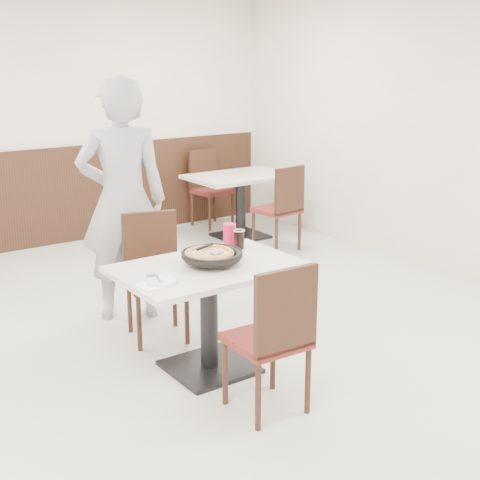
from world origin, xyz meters
TOP-DOWN VIEW (x-y plane):
  - floor at (0.00, 0.00)m, footprint 7.00×7.00m
  - wall_back at (0.00, 3.50)m, footprint 6.00×0.04m
  - wall_right at (3.00, 0.00)m, footprint 0.04×7.00m
  - wainscot_back at (0.00, 3.48)m, footprint 5.90×0.03m
  - main_table at (-0.07, -0.20)m, footprint 1.28×0.93m
  - chair_near at (-0.08, -0.85)m, footprint 0.44×0.44m
  - chair_far at (-0.11, 0.47)m, footprint 0.52×0.52m
  - trivet at (-0.08, -0.14)m, footprint 0.14×0.14m
  - pizza_pan at (-0.04, -0.20)m, footprint 0.42×0.42m
  - pizza at (-0.06, -0.19)m, footprint 0.36×0.36m
  - pizza_server at (-0.03, -0.21)m, footprint 0.09×0.11m
  - napkin at (-0.56, -0.34)m, footprint 0.17×0.17m
  - side_plate at (-0.48, -0.33)m, footprint 0.21×0.21m
  - fork at (-0.50, -0.30)m, footprint 0.06×0.16m
  - cola_glass at (0.33, 0.01)m, footprint 0.08×0.08m
  - red_cup at (0.32, 0.12)m, footprint 0.10×0.10m
  - diner_person at (-0.09, 1.02)m, footprint 0.83×0.70m
  - bg_table_right at (2.10, 2.51)m, footprint 1.24×0.86m
  - bg_chair_right_near at (2.12, 1.85)m, footprint 0.47×0.47m
  - bg_chair_right_far at (2.12, 3.15)m, footprint 0.46×0.46m

SIDE VIEW (x-z plane):
  - floor at x=0.00m, z-range 0.00..0.00m
  - main_table at x=-0.07m, z-range 0.00..0.75m
  - bg_table_right at x=2.10m, z-range 0.00..0.75m
  - chair_near at x=-0.08m, z-range 0.00..0.95m
  - chair_far at x=-0.11m, z-range 0.00..0.95m
  - bg_chair_right_near at x=2.12m, z-range 0.00..0.95m
  - bg_chair_right_far at x=2.12m, z-range 0.00..0.95m
  - wainscot_back at x=0.00m, z-range 0.00..1.10m
  - napkin at x=-0.56m, z-range 0.75..0.75m
  - side_plate at x=-0.48m, z-range 0.75..0.77m
  - trivet at x=-0.08m, z-range 0.75..0.79m
  - fork at x=-0.50m, z-range 0.77..0.77m
  - pizza_pan at x=-0.04m, z-range 0.79..0.80m
  - pizza at x=-0.06m, z-range 0.80..0.82m
  - cola_glass at x=0.33m, z-range 0.75..0.88m
  - red_cup at x=0.32m, z-range 0.75..0.91m
  - pizza_server at x=-0.03m, z-range 0.84..0.84m
  - diner_person at x=-0.09m, z-range 0.00..1.95m
  - wall_back at x=0.00m, z-range 0.00..2.80m
  - wall_right at x=3.00m, z-range 0.00..2.80m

